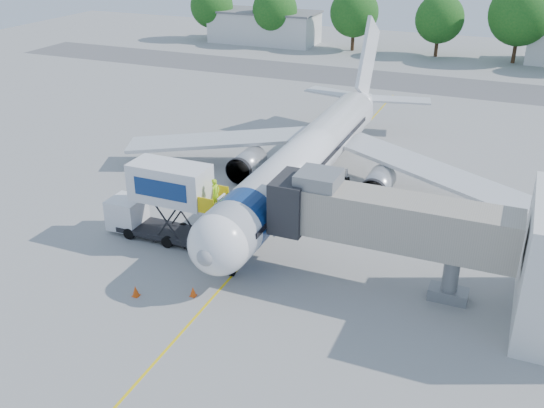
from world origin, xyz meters
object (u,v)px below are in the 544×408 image
at_px(catering_hiloader, 163,202).
at_px(aircraft, 309,156).
at_px(jet_bridge, 376,218).
at_px(ground_tug, 111,352).

bearing_deg(catering_hiloader, aircraft, 60.64).
relative_size(aircraft, jet_bridge, 2.71).
relative_size(aircraft, catering_hiloader, 4.44).
distance_m(jet_bridge, ground_tug, 15.99).
bearing_deg(aircraft, jet_bridge, -54.30).
bearing_deg(ground_tug, jet_bridge, 70.01).
distance_m(jet_bridge, catering_hiloader, 14.34).
bearing_deg(aircraft, ground_tug, -94.53).
distance_m(aircraft, jet_bridge, 13.77).
height_order(jet_bridge, ground_tug, jet_bridge).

